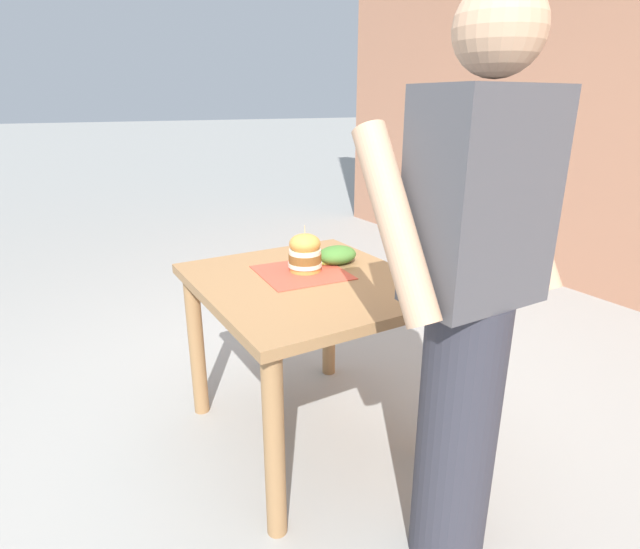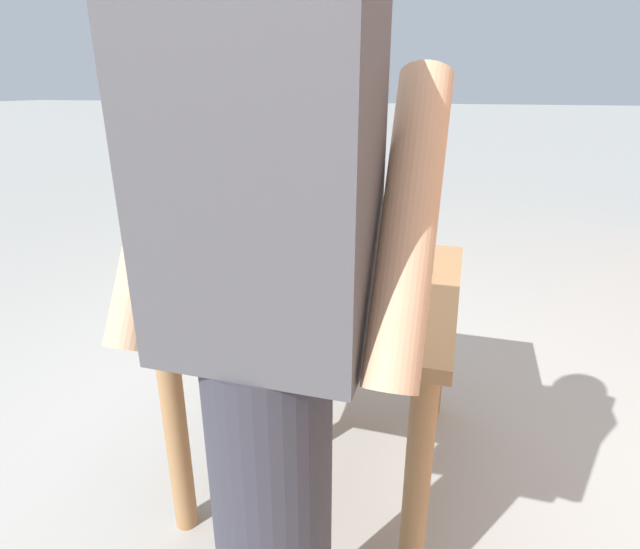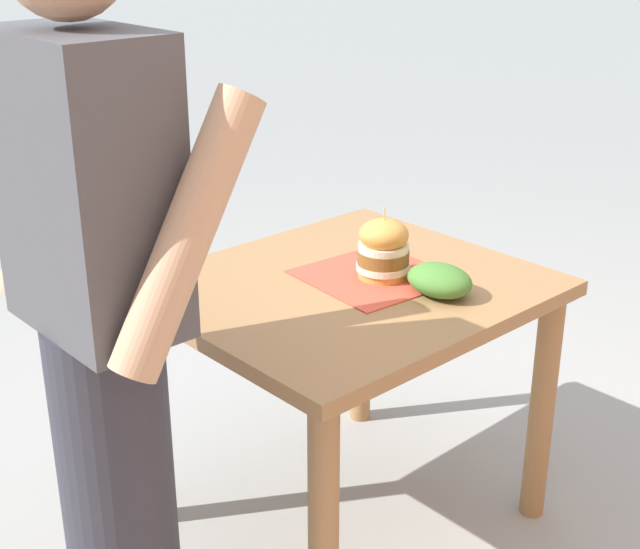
{
  "view_description": "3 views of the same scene",
  "coord_description": "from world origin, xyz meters",
  "px_view_note": "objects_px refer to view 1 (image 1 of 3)",
  "views": [
    {
      "loc": [
        0.92,
        1.66,
        1.42
      ],
      "look_at": [
        0.0,
        0.1,
        0.79
      ],
      "focal_mm": 28.0,
      "sensor_mm": 36.0,
      "label": 1
    },
    {
      "loc": [
        -0.4,
        1.48,
        1.34
      ],
      "look_at": [
        0.0,
        0.1,
        0.79
      ],
      "focal_mm": 28.0,
      "sensor_mm": 36.0,
      "label": 2
    },
    {
      "loc": [
        -1.55,
        1.51,
        1.65
      ],
      "look_at": [
        0.0,
        0.1,
        0.79
      ],
      "focal_mm": 50.0,
      "sensor_mm": 36.0,
      "label": 3
    }
  ],
  "objects_px": {
    "patio_table": "(308,309)",
    "pickle_spear": "(324,263)",
    "sandwich": "(305,253)",
    "diner_across_table": "(469,304)",
    "side_salad": "(337,255)"
  },
  "relations": [
    {
      "from": "side_salad",
      "to": "pickle_spear",
      "type": "bearing_deg",
      "value": 2.57
    },
    {
      "from": "pickle_spear",
      "to": "side_salad",
      "type": "height_order",
      "value": "side_salad"
    },
    {
      "from": "side_salad",
      "to": "diner_across_table",
      "type": "relative_size",
      "value": 0.11
    },
    {
      "from": "diner_across_table",
      "to": "pickle_spear",
      "type": "bearing_deg",
      "value": -93.31
    },
    {
      "from": "sandwich",
      "to": "side_salad",
      "type": "distance_m",
      "value": 0.18
    },
    {
      "from": "diner_across_table",
      "to": "patio_table",
      "type": "bearing_deg",
      "value": -82.94
    },
    {
      "from": "patio_table",
      "to": "diner_across_table",
      "type": "height_order",
      "value": "diner_across_table"
    },
    {
      "from": "sandwich",
      "to": "patio_table",
      "type": "bearing_deg",
      "value": 66.62
    },
    {
      "from": "patio_table",
      "to": "pickle_spear",
      "type": "distance_m",
      "value": 0.24
    },
    {
      "from": "patio_table",
      "to": "diner_across_table",
      "type": "distance_m",
      "value": 0.81
    },
    {
      "from": "sandwich",
      "to": "side_salad",
      "type": "relative_size",
      "value": 1.08
    },
    {
      "from": "sandwich",
      "to": "pickle_spear",
      "type": "xyz_separation_m",
      "value": [
        -0.11,
        -0.02,
        -0.07
      ]
    },
    {
      "from": "patio_table",
      "to": "pickle_spear",
      "type": "relative_size",
      "value": 12.16
    },
    {
      "from": "side_salad",
      "to": "sandwich",
      "type": "bearing_deg",
      "value": 8.24
    },
    {
      "from": "side_salad",
      "to": "patio_table",
      "type": "bearing_deg",
      "value": 28.43
    }
  ]
}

